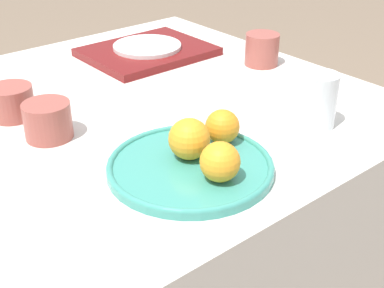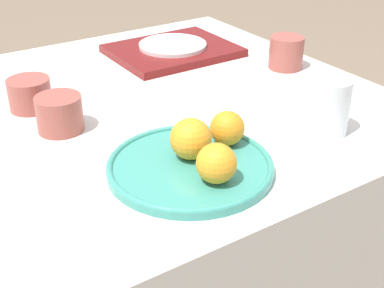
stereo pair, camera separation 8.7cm
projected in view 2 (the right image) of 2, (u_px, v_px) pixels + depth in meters
name	position (u px, v px, depth m)	size (l,w,h in m)	color
table	(125.00, 243.00, 1.27)	(1.13, 0.95, 0.70)	silver
fruit_platter	(192.00, 165.00, 0.89)	(0.28, 0.28, 0.02)	teal
orange_0	(216.00, 163.00, 0.83)	(0.06, 0.06, 0.06)	orange
orange_1	(191.00, 139.00, 0.89)	(0.07, 0.07, 0.07)	orange
orange_2	(227.00, 128.00, 0.94)	(0.06, 0.06, 0.06)	orange
water_glass	(331.00, 107.00, 0.99)	(0.07, 0.07, 0.11)	silver
serving_tray	(173.00, 51.00, 1.40)	(0.31, 0.25, 0.02)	maroon
side_plate	(173.00, 45.00, 1.39)	(0.18, 0.18, 0.01)	silver
cup_0	(59.00, 114.00, 1.01)	(0.09, 0.09, 0.07)	#9E4C42
cup_2	(286.00, 52.00, 1.30)	(0.08, 0.08, 0.08)	#9E4C42
cup_3	(30.00, 94.00, 1.10)	(0.09, 0.09, 0.07)	#9E4C42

